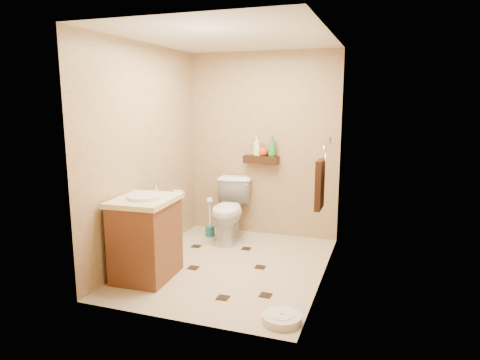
% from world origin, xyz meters
% --- Properties ---
extents(ground, '(2.50, 2.50, 0.00)m').
position_xyz_m(ground, '(0.00, 0.00, 0.00)').
color(ground, '#C0A68C').
rests_on(ground, ground).
extents(wall_back, '(2.00, 0.04, 2.40)m').
position_xyz_m(wall_back, '(0.00, 1.25, 1.20)').
color(wall_back, tan).
rests_on(wall_back, ground).
extents(wall_front, '(2.00, 0.04, 2.40)m').
position_xyz_m(wall_front, '(0.00, -1.25, 1.20)').
color(wall_front, tan).
rests_on(wall_front, ground).
extents(wall_left, '(0.04, 2.50, 2.40)m').
position_xyz_m(wall_left, '(-1.00, 0.00, 1.20)').
color(wall_left, tan).
rests_on(wall_left, ground).
extents(wall_right, '(0.04, 2.50, 2.40)m').
position_xyz_m(wall_right, '(1.00, 0.00, 1.20)').
color(wall_right, tan).
rests_on(wall_right, ground).
extents(ceiling, '(2.00, 2.50, 0.02)m').
position_xyz_m(ceiling, '(0.00, 0.00, 2.40)').
color(ceiling, silver).
rests_on(ceiling, wall_back).
extents(wall_shelf, '(0.46, 0.14, 0.10)m').
position_xyz_m(wall_shelf, '(0.00, 1.17, 1.02)').
color(wall_shelf, '#311C0D').
rests_on(wall_shelf, wall_back).
extents(floor_accents, '(1.29, 1.43, 0.01)m').
position_xyz_m(floor_accents, '(0.02, -0.07, 0.00)').
color(floor_accents, black).
rests_on(floor_accents, ground).
extents(toilet, '(0.53, 0.82, 0.79)m').
position_xyz_m(toilet, '(-0.32, 0.83, 0.39)').
color(toilet, white).
rests_on(toilet, ground).
extents(vanity, '(0.60, 0.71, 0.96)m').
position_xyz_m(vanity, '(-0.70, -0.55, 0.43)').
color(vanity, brown).
rests_on(vanity, ground).
extents(bathroom_scale, '(0.41, 0.41, 0.07)m').
position_xyz_m(bathroom_scale, '(0.82, -0.98, 0.03)').
color(bathroom_scale, white).
rests_on(bathroom_scale, ground).
extents(toilet_brush, '(0.12, 0.12, 0.53)m').
position_xyz_m(toilet_brush, '(-0.62, 0.89, 0.19)').
color(toilet_brush, '#1A6668').
rests_on(toilet_brush, ground).
extents(towel_ring, '(0.12, 0.30, 0.76)m').
position_xyz_m(towel_ring, '(0.91, 0.25, 0.95)').
color(towel_ring, silver).
rests_on(towel_ring, wall_right).
extents(toilet_paper, '(0.12, 0.11, 0.12)m').
position_xyz_m(toilet_paper, '(-0.94, 0.65, 0.60)').
color(toilet_paper, white).
rests_on(toilet_paper, wall_left).
extents(bottle_a, '(0.12, 0.12, 0.25)m').
position_xyz_m(bottle_a, '(-0.06, 1.17, 1.20)').
color(bottle_a, white).
rests_on(bottle_a, wall_shelf).
extents(bottle_b, '(0.10, 0.09, 0.17)m').
position_xyz_m(bottle_b, '(-0.05, 1.17, 1.16)').
color(bottle_b, yellow).
rests_on(bottle_b, wall_shelf).
extents(bottle_c, '(0.17, 0.17, 0.16)m').
position_xyz_m(bottle_c, '(0.03, 1.17, 1.15)').
color(bottle_c, red).
rests_on(bottle_c, wall_shelf).
extents(bottle_d, '(0.14, 0.14, 0.26)m').
position_xyz_m(bottle_d, '(0.15, 1.17, 1.20)').
color(bottle_d, '#2E8A37').
rests_on(bottle_d, wall_shelf).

